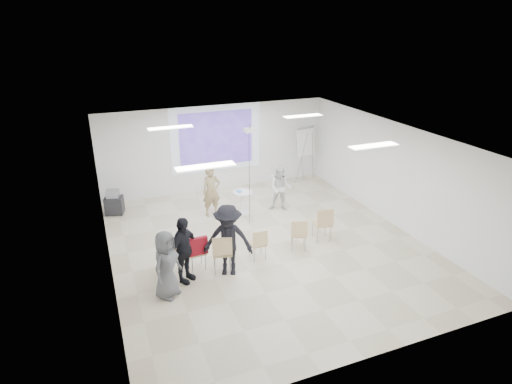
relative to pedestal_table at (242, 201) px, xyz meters
name	(u,v)px	position (x,y,z in m)	size (l,w,h in m)	color
floor	(267,247)	(-0.09, -2.16, -0.47)	(8.00, 9.00, 0.10)	beige
ceiling	(268,135)	(-0.09, -2.16, 2.63)	(8.00, 9.00, 0.10)	white
wall_back	(216,148)	(-0.09, 2.39, 1.08)	(8.00, 0.10, 3.00)	silver
wall_left	(102,219)	(-4.14, -2.16, 1.08)	(0.10, 9.00, 3.00)	silver
wall_right	(396,174)	(3.96, -2.16, 1.08)	(0.10, 9.00, 3.00)	silver
projection_halo	(216,139)	(-0.09, 2.33, 1.43)	(3.20, 0.01, 2.30)	silver
projection_image	(216,139)	(-0.09, 2.31, 1.43)	(2.60, 0.01, 1.90)	#5133B0
pedestal_table	(242,201)	(0.00, 0.00, 0.00)	(0.69, 0.69, 0.75)	white
player_left	(211,188)	(-0.91, 0.25, 0.47)	(0.65, 0.44, 1.78)	#9D8960
player_right	(281,186)	(1.22, -0.18, 0.39)	(0.78, 0.63, 1.62)	white
controller_left	(214,176)	(-0.73, 0.50, 0.75)	(0.04, 0.11, 0.04)	white
controller_right	(272,176)	(1.04, 0.07, 0.68)	(0.04, 0.12, 0.04)	white
chair_far_left	(171,254)	(-2.74, -2.56, 0.08)	(0.42, 0.45, 0.85)	tan
chair_left_mid	(197,251)	(-2.12, -2.65, 0.10)	(0.43, 0.46, 0.88)	tan
chair_left_inner	(222,251)	(-1.60, -2.97, 0.17)	(0.56, 0.59, 0.99)	tan
chair_center	(259,242)	(-0.57, -2.75, 0.07)	(0.39, 0.42, 0.83)	tan
chair_right_inner	(299,232)	(0.58, -2.71, 0.10)	(0.55, 0.57, 0.88)	tan
chair_right_far	(323,222)	(1.42, -2.50, 0.17)	(0.53, 0.56, 0.99)	tan
red_jacket	(198,246)	(-2.13, -2.79, 0.30)	(0.46, 0.10, 0.44)	maroon
laptop	(222,250)	(-1.58, -2.87, 0.11)	(0.36, 0.26, 0.03)	black
audience_left	(183,246)	(-2.52, -3.01, 0.51)	(1.08, 0.65, 1.85)	black
audience_mid	(228,236)	(-1.48, -3.08, 0.59)	(1.30, 0.71, 2.02)	black
audience_outer	(166,261)	(-2.99, -3.43, 0.46)	(0.86, 0.56, 1.75)	#5B5C60
flipchart_easel	(306,142)	(3.16, 1.90, 1.09)	(0.87, 0.68, 2.05)	gray
av_cart	(114,203)	(-3.72, 1.46, -0.05)	(0.63, 0.56, 0.80)	black
ceiling_projector	(250,135)	(0.01, -0.67, 2.27)	(0.30, 0.25, 3.00)	white
fluor_panel_nw	(170,128)	(-2.09, -0.16, 2.55)	(1.20, 0.30, 0.02)	white
fluor_panel_ne	(303,116)	(1.91, -0.16, 2.55)	(1.20, 0.30, 0.02)	white
fluor_panel_sw	(205,166)	(-2.09, -3.66, 2.55)	(1.20, 0.30, 0.02)	white
fluor_panel_se	(373,146)	(1.91, -3.66, 2.55)	(1.20, 0.30, 0.02)	white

